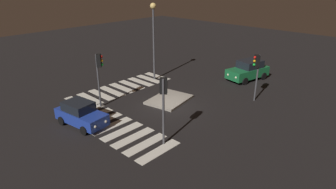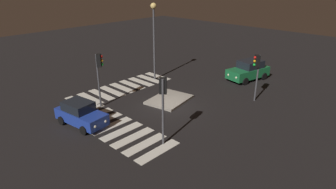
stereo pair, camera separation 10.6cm
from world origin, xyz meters
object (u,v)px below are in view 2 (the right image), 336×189
at_px(traffic_island, 169,100).
at_px(traffic_light_north, 163,95).
at_px(street_lamp, 154,28).
at_px(car_blue, 81,114).
at_px(traffic_light_west, 257,67).
at_px(car_green, 248,70).
at_px(traffic_light_east, 99,68).

bearing_deg(traffic_island, traffic_light_north, 40.21).
bearing_deg(traffic_light_north, street_lamp, 8.03).
distance_m(car_blue, traffic_light_west, 13.91).
height_order(car_blue, traffic_light_west, traffic_light_west).
bearing_deg(car_blue, car_green, 70.20).
bearing_deg(traffic_light_west, traffic_light_north, 32.96).
height_order(traffic_island, traffic_light_west, traffic_light_west).
bearing_deg(street_lamp, car_green, 133.26).
bearing_deg(car_blue, street_lamp, 99.93).
distance_m(traffic_light_north, traffic_light_east, 7.28).
distance_m(car_green, traffic_light_north, 14.68).
xyz_separation_m(car_blue, street_lamp, (-10.17, -3.20, 4.23)).
bearing_deg(street_lamp, traffic_island, 58.56).
bearing_deg(car_blue, traffic_light_north, 13.58).
bearing_deg(street_lamp, traffic_light_east, 13.17).
relative_size(traffic_island, traffic_light_north, 0.95).
bearing_deg(traffic_light_north, car_blue, 70.56).
distance_m(car_blue, traffic_light_east, 3.94).
distance_m(car_green, street_lamp, 10.20).
bearing_deg(traffic_island, car_blue, -11.97).
bearing_deg(traffic_light_west, traffic_light_east, -3.24).
bearing_deg(car_green, traffic_light_north, 21.20).
bearing_deg(street_lamp, traffic_light_west, 100.84).
relative_size(car_blue, street_lamp, 0.55).
distance_m(traffic_island, traffic_light_north, 7.30).
height_order(traffic_island, street_lamp, street_lamp).
xyz_separation_m(traffic_light_north, street_lamp, (-7.93, -9.00, 1.83)).
bearing_deg(traffic_light_north, traffic_light_east, 45.44).
distance_m(traffic_island, traffic_light_east, 6.28).
height_order(traffic_light_east, traffic_light_west, traffic_light_east).
xyz_separation_m(traffic_light_east, traffic_light_west, (-9.30, 8.08, -0.28)).
xyz_separation_m(traffic_island, street_lamp, (-2.90, -4.75, 4.97)).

